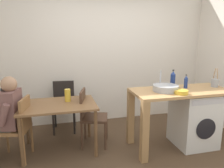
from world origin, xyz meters
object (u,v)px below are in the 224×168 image
Objects in this scene: vase at (68,95)px; chair_spare_by_wall at (64,103)px; chair_person_seat at (19,125)px; bottle_squat_brown at (186,82)px; dining_table at (58,110)px; chair_opposite at (90,114)px; washing_machine at (194,119)px; bottle_tall_green at (173,79)px; seated_person at (6,114)px; mixing_bowl at (181,92)px; utensil_crock at (215,83)px.

chair_spare_by_wall is at bearing 93.66° from vase.
bottle_squat_brown is at bearing -81.69° from chair_person_seat.
dining_table is 1.22× the size of chair_opposite.
washing_machine is at bearing -12.75° from vase.
chair_opposite is 3.33× the size of bottle_tall_green.
seated_person is at bearing -167.92° from vase.
dining_table is at bearing 87.48° from chair_spare_by_wall.
seated_person is 6.10× the size of mixing_bowl.
mixing_bowl is (1.22, -0.61, 0.44)m from chair_opposite.
chair_opposite is 4.74× the size of vase.
chair_person_seat is 3.33× the size of bottle_tall_green.
bottle_tall_green reaches higher than vase.
dining_table is at bearing -71.92° from seated_person.
mixing_bowl is at bearing 79.11° from chair_opposite.
seated_person is 2.81m from washing_machine.
chair_opposite is 1.43m from mixing_bowl.
seated_person is at bearing 176.44° from bottle_squat_brown.
chair_person_seat is 1.00× the size of chair_opposite.
seated_person is 1.40× the size of washing_machine.
bottle_squat_brown is at bearing 156.34° from chair_spare_by_wall.
seated_person is at bearing -173.29° from dining_table.
washing_machine is (2.63, -0.22, -0.08)m from chair_person_seat.
bottle_tall_green is (1.82, -0.07, 0.40)m from dining_table.
mixing_bowl reaches higher than washing_machine.
bottle_squat_brown is 0.39m from mixing_bowl.
bottle_tall_green reaches higher than dining_table.
chair_person_seat is (-0.55, -0.11, -0.14)m from dining_table.
mixing_bowl is 0.66× the size of utensil_crock.
chair_spare_by_wall is at bearing -136.65° from chair_opposite.
chair_spare_by_wall is 3.33× the size of bottle_tall_green.
dining_table is 1.22× the size of chair_spare_by_wall.
chair_person_seat is 1.05× the size of washing_machine.
vase reaches higher than chair_spare_by_wall.
bottle_squat_brown reaches higher than chair_person_seat.
bottle_squat_brown is at bearing 175.75° from utensil_crock.
seated_person reaches higher than chair_person_seat.
chair_person_seat is at bearing -90.00° from seated_person.
utensil_crock is (0.63, -0.21, -0.05)m from bottle_tall_green.
bottle_squat_brown reaches higher than chair_spare_by_wall.
mixing_bowl is 0.80m from utensil_crock.
washing_machine is at bearing -83.85° from seated_person.
seated_person is (-1.18, -0.15, 0.16)m from chair_opposite.
seated_person is (-0.81, -0.86, 0.16)m from chair_spare_by_wall.
seated_person is 6.32× the size of vase.
bottle_squat_brown is 0.72× the size of utensil_crock.
chair_person_seat reaches higher than washing_machine.
seated_person is 5.53× the size of bottle_squat_brown.
mixing_bowl is at bearing -105.29° from bottle_tall_green.
chair_spare_by_wall is 0.75m from vase.
vase is at bearing 99.00° from chair_spare_by_wall.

